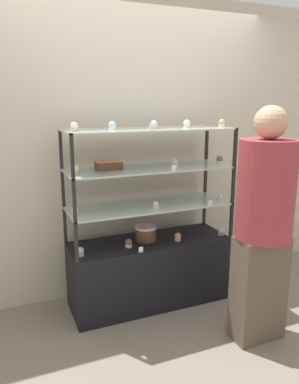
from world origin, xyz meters
name	(u,v)px	position (x,y,z in m)	size (l,w,h in m)	color
ground_plane	(150,301)	(0.00, 0.00, 0.00)	(20.00, 20.00, 0.00)	gray
back_wall	(133,149)	(0.00, 0.38, 1.30)	(8.00, 0.05, 2.60)	beige
display_base	(150,271)	(0.00, 0.00, 0.28)	(1.35, 0.47, 0.57)	black
display_riser_lower	(150,207)	(0.00, 0.00, 0.86)	(1.35, 0.47, 0.31)	black
display_riser_middle	(150,170)	(0.00, 0.00, 1.17)	(1.35, 0.47, 0.31)	black
display_riser_upper	(150,131)	(0.00, 0.00, 1.48)	(1.35, 0.47, 0.31)	black
layer_cake_centerpiece	(146,233)	(-0.03, 0.02, 0.63)	(0.18, 0.18, 0.13)	brown
sheet_cake_frosted	(109,165)	(-0.33, 0.04, 1.23)	(0.20, 0.13, 0.07)	brown
cupcake_0	(80,252)	(-0.61, -0.10, 0.60)	(0.06, 0.06, 0.07)	#CCB28C
cupcake_1	(128,243)	(-0.21, -0.07, 0.60)	(0.06, 0.06, 0.07)	white
cupcake_2	(178,237)	(0.22, -0.10, 0.60)	(0.06, 0.06, 0.07)	#CCB28C
cupcake_3	(221,231)	(0.63, -0.13, 0.60)	(0.06, 0.06, 0.07)	#CCB28C
price_tag_0	(141,250)	(-0.16, -0.21, 0.59)	(0.04, 0.00, 0.04)	white
cupcake_4	(75,211)	(-0.62, -0.04, 0.91)	(0.05, 0.05, 0.06)	#CCB28C
cupcake_5	(156,205)	(0.01, -0.12, 0.91)	(0.05, 0.05, 0.06)	beige
cupcake_6	(219,196)	(0.63, -0.07, 0.91)	(0.05, 0.05, 0.06)	white
price_tag_1	(210,203)	(0.45, -0.21, 0.90)	(0.04, 0.00, 0.04)	white
cupcake_7	(75,170)	(-0.61, -0.07, 1.22)	(0.06, 0.06, 0.07)	#CCB28C
cupcake_8	(175,163)	(0.19, -0.07, 1.22)	(0.06, 0.06, 0.07)	beige
cupcake_9	(220,160)	(0.62, -0.06, 1.22)	(0.06, 0.06, 0.07)	white
price_tag_2	(174,168)	(0.11, -0.21, 1.21)	(0.04, 0.00, 0.04)	white
cupcake_10	(74,127)	(-0.61, -0.08, 1.53)	(0.05, 0.05, 0.07)	#CCB28C
cupcake_11	(112,126)	(-0.32, -0.05, 1.53)	(0.05, 0.05, 0.07)	white
cupcake_12	(154,125)	(0.01, -0.06, 1.53)	(0.05, 0.05, 0.07)	#CCB28C
cupcake_13	(187,124)	(0.30, -0.07, 1.53)	(0.05, 0.05, 0.07)	beige
cupcake_14	(222,123)	(0.62, -0.07, 1.53)	(0.05, 0.05, 0.07)	beige
price_tag_3	(152,128)	(-0.07, -0.21, 1.52)	(0.04, 0.00, 0.04)	white
customer_figure	(264,221)	(0.53, -0.78, 0.90)	(0.39, 0.39, 1.69)	brown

